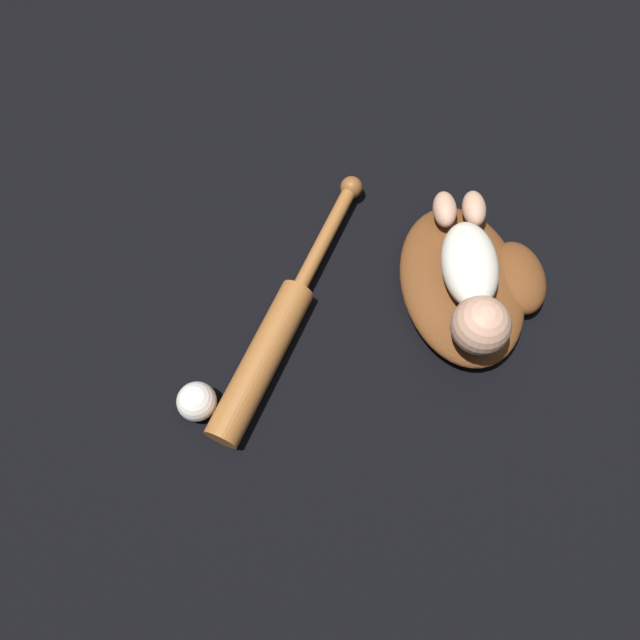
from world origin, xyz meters
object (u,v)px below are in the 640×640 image
at_px(baseball_glove, 471,283).
at_px(baseball_bat, 277,331).
at_px(baby_figure, 473,281).
at_px(baseball, 197,401).

distance_m(baseball_glove, baseball_bat, 0.38).
distance_m(baby_figure, baseball_bat, 0.36).
bearing_deg(baby_figure, baseball, -50.36).
bearing_deg(baseball_glove, baseball, -47.44).
distance_m(baseball_glove, baseball, 0.55).
distance_m(baby_figure, baseball, 0.53).
distance_m(baseball_glove, baby_figure, 0.09).
relative_size(baby_figure, baseball, 4.90).
relative_size(baby_figure, baseball_bat, 0.58).
relative_size(baseball_glove, baby_figure, 1.18).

